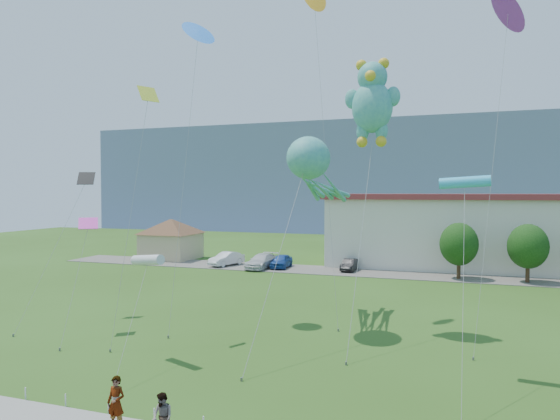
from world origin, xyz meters
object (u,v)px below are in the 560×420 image
object	(u,v)px
parked_car_black	(349,265)
teddy_bear_kite	(372,101)
parked_car_white	(262,261)
parked_car_blue	(281,261)
pavilion	(171,235)
parked_car_silver	(226,259)
octopus_kite	(313,171)
pedestrian_right	(162,417)
pedestrian_left	(116,403)

from	to	relation	value
parked_car_black	teddy_bear_kite	world-z (taller)	teddy_bear_kite
parked_car_white	parked_car_blue	world-z (taller)	parked_car_white
pavilion	parked_car_silver	distance (m)	9.94
pavilion	parked_car_black	distance (m)	23.34
octopus_kite	pedestrian_right	bearing A→B (deg)	-93.56
pavilion	parked_car_white	world-z (taller)	pavilion
parked_car_blue	teddy_bear_kite	world-z (taller)	teddy_bear_kite
pedestrian_right	parked_car_silver	world-z (taller)	pedestrian_right
teddy_bear_kite	pedestrian_right	bearing A→B (deg)	-105.27
parked_car_silver	parked_car_black	size ratio (longest dim) A/B	1.22
parked_car_white	parked_car_black	bearing A→B (deg)	13.46
pedestrian_right	parked_car_blue	distance (m)	38.68
parked_car_blue	teddy_bear_kite	xyz separation A→B (m)	(13.00, -21.41, 13.11)
parked_car_black	teddy_bear_kite	size ratio (longest dim) A/B	0.23
parked_car_blue	pedestrian_right	bearing A→B (deg)	-79.93
pedestrian_left	parked_car_black	world-z (taller)	pedestrian_left
parked_car_silver	parked_car_blue	world-z (taller)	parked_car_silver
pavilion	parked_car_white	xyz separation A→B (m)	(13.64, -3.87, -2.19)
pedestrian_left	parked_car_white	world-z (taller)	pedestrian_left
pedestrian_left	parked_car_silver	bearing A→B (deg)	108.78
parked_car_black	octopus_kite	world-z (taller)	octopus_kite
pedestrian_right	parked_car_silver	xyz separation A→B (m)	(-15.02, 37.32, -0.08)
octopus_kite	teddy_bear_kite	bearing A→B (deg)	10.64
parked_car_black	teddy_bear_kite	xyz separation A→B (m)	(5.51, -21.83, 13.22)
pavilion	parked_car_blue	bearing A→B (deg)	-10.38
pavilion	parked_car_blue	xyz separation A→B (m)	(15.60, -2.86, -2.23)
pedestrian_right	octopus_kite	distance (m)	18.00
parked_car_white	teddy_bear_kite	xyz separation A→B (m)	(14.96, -20.39, 13.07)
parked_car_silver	parked_car_white	size ratio (longest dim) A/B	0.87
parked_car_black	octopus_kite	xyz separation A→B (m)	(2.03, -22.48, 9.03)
parked_car_blue	parked_car_black	size ratio (longest dim) A/B	1.14
pavilion	parked_car_white	size ratio (longest dim) A/B	1.73
parked_car_white	pedestrian_right	bearing A→B (deg)	-69.21
pavilion	octopus_kite	distance (m)	36.01
pedestrian_right	parked_car_black	distance (m)	38.16
parked_car_black	teddy_bear_kite	bearing A→B (deg)	-74.72
octopus_kite	teddy_bear_kite	distance (m)	5.49
pavilion	parked_car_silver	size ratio (longest dim) A/B	2.00
parked_car_silver	parked_car_blue	bearing A→B (deg)	21.86
pedestrian_right	pedestrian_left	bearing A→B (deg)	-162.81
parked_car_silver	pedestrian_right	bearing A→B (deg)	-49.79
parked_car_white	teddy_bear_kite	bearing A→B (deg)	-48.91
parked_car_blue	octopus_kite	world-z (taller)	octopus_kite
pavilion	parked_car_blue	distance (m)	16.02
octopus_kite	teddy_bear_kite	size ratio (longest dim) A/B	0.90
pedestrian_left	parked_car_silver	xyz separation A→B (m)	(-13.04, 37.12, -0.21)
teddy_bear_kite	parked_car_blue	bearing A→B (deg)	121.28
pedestrian_right	teddy_bear_kite	bearing A→B (deg)	97.70
pavilion	pedestrian_right	size ratio (longest dim) A/B	5.79
pavilion	pedestrian_left	distance (m)	46.11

